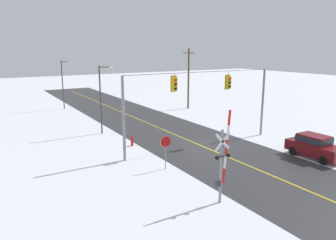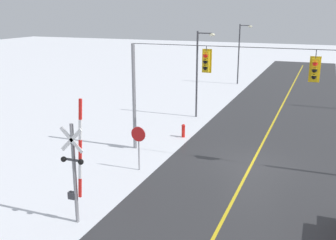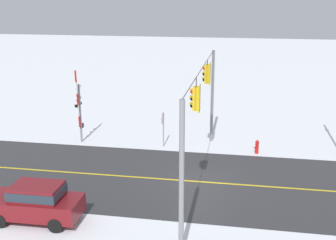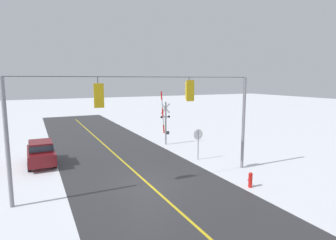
{
  "view_description": "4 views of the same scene",
  "coord_description": "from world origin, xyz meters",
  "px_view_note": "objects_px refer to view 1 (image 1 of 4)",
  "views": [
    {
      "loc": [
        -15.73,
        -20.76,
        8.01
      ],
      "look_at": [
        -3.63,
        -0.55,
        2.77
      ],
      "focal_mm": 34.23,
      "sensor_mm": 36.0,
      "label": 1
    },
    {
      "loc": [
        3.22,
        -20.61,
        8.07
      ],
      "look_at": [
        -3.88,
        -2.54,
        2.71
      ],
      "focal_mm": 43.18,
      "sensor_mm": 36.0,
      "label": 2
    },
    {
      "loc": [
        21.99,
        2.16,
        9.79
      ],
      "look_at": [
        -1.49,
        -2.02,
        2.94
      ],
      "focal_mm": 47.52,
      "sensor_mm": 36.0,
      "label": 3
    },
    {
      "loc": [
        5.83,
        14.78,
        6.06
      ],
      "look_at": [
        -2.64,
        -2.75,
        3.25
      ],
      "focal_mm": 30.17,
      "sensor_mm": 36.0,
      "label": 4
    }
  ],
  "objects_px": {
    "railroad_crossing": "(222,161)",
    "parked_car_maroon": "(315,145)",
    "streetlamp_far": "(64,80)",
    "streetlamp_near": "(102,93)",
    "fire_hydrant": "(132,140)",
    "utility_pole": "(188,78)",
    "stop_sign": "(166,145)"
  },
  "relations": [
    {
      "from": "railroad_crossing",
      "to": "parked_car_maroon",
      "type": "bearing_deg",
      "value": 10.55
    },
    {
      "from": "railroad_crossing",
      "to": "streetlamp_far",
      "type": "distance_m",
      "value": 32.17
    },
    {
      "from": "streetlamp_near",
      "to": "parked_car_maroon",
      "type": "bearing_deg",
      "value": -53.57
    },
    {
      "from": "railroad_crossing",
      "to": "fire_hydrant",
      "type": "height_order",
      "value": "railroad_crossing"
    },
    {
      "from": "parked_car_maroon",
      "to": "utility_pole",
      "type": "relative_size",
      "value": 0.52
    },
    {
      "from": "parked_car_maroon",
      "to": "streetlamp_near",
      "type": "bearing_deg",
      "value": 126.43
    },
    {
      "from": "streetlamp_far",
      "to": "utility_pole",
      "type": "xyz_separation_m",
      "value": [
        14.55,
        -8.34,
        0.26
      ]
    },
    {
      "from": "stop_sign",
      "to": "streetlamp_far",
      "type": "relative_size",
      "value": 0.36
    },
    {
      "from": "railroad_crossing",
      "to": "utility_pole",
      "type": "distance_m",
      "value": 27.76
    },
    {
      "from": "stop_sign",
      "to": "parked_car_maroon",
      "type": "distance_m",
      "value": 11.42
    },
    {
      "from": "streetlamp_near",
      "to": "fire_hydrant",
      "type": "distance_m",
      "value": 6.3
    },
    {
      "from": "parked_car_maroon",
      "to": "railroad_crossing",
      "type": "bearing_deg",
      "value": -169.45
    },
    {
      "from": "railroad_crossing",
      "to": "utility_pole",
      "type": "xyz_separation_m",
      "value": [
        14.19,
        23.79,
        1.85
      ]
    },
    {
      "from": "parked_car_maroon",
      "to": "utility_pole",
      "type": "distance_m",
      "value": 22.3
    },
    {
      "from": "railroad_crossing",
      "to": "streetlamp_far",
      "type": "bearing_deg",
      "value": 90.63
    },
    {
      "from": "streetlamp_far",
      "to": "fire_hydrant",
      "type": "height_order",
      "value": "streetlamp_far"
    },
    {
      "from": "streetlamp_near",
      "to": "streetlamp_far",
      "type": "xyz_separation_m",
      "value": [
        0.0,
        15.13,
        0.0
      ]
    },
    {
      "from": "streetlamp_near",
      "to": "utility_pole",
      "type": "height_order",
      "value": "utility_pole"
    },
    {
      "from": "stop_sign",
      "to": "utility_pole",
      "type": "relative_size",
      "value": 0.29
    },
    {
      "from": "railroad_crossing",
      "to": "parked_car_maroon",
      "type": "xyz_separation_m",
      "value": [
        10.72,
        2.0,
        -1.37
      ]
    },
    {
      "from": "stop_sign",
      "to": "fire_hydrant",
      "type": "xyz_separation_m",
      "value": [
        0.29,
        6.08,
        -1.25
      ]
    },
    {
      "from": "streetlamp_far",
      "to": "streetlamp_near",
      "type": "bearing_deg",
      "value": -90.0
    },
    {
      "from": "streetlamp_near",
      "to": "stop_sign",
      "type": "bearing_deg",
      "value": -88.56
    },
    {
      "from": "railroad_crossing",
      "to": "streetlamp_far",
      "type": "height_order",
      "value": "streetlamp_far"
    },
    {
      "from": "streetlamp_near",
      "to": "fire_hydrant",
      "type": "xyz_separation_m",
      "value": [
        0.58,
        -5.24,
        -3.45
      ]
    },
    {
      "from": "fire_hydrant",
      "to": "utility_pole",
      "type": "height_order",
      "value": "utility_pole"
    },
    {
      "from": "stop_sign",
      "to": "utility_pole",
      "type": "xyz_separation_m",
      "value": [
        14.26,
        18.11,
        2.46
      ]
    },
    {
      "from": "utility_pole",
      "to": "fire_hydrant",
      "type": "bearing_deg",
      "value": -139.27
    },
    {
      "from": "streetlamp_far",
      "to": "utility_pole",
      "type": "relative_size",
      "value": 0.8
    },
    {
      "from": "railroad_crossing",
      "to": "utility_pole",
      "type": "relative_size",
      "value": 0.62
    },
    {
      "from": "stop_sign",
      "to": "streetlamp_near",
      "type": "relative_size",
      "value": 0.36
    },
    {
      "from": "railroad_crossing",
      "to": "fire_hydrant",
      "type": "bearing_deg",
      "value": 88.91
    }
  ]
}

